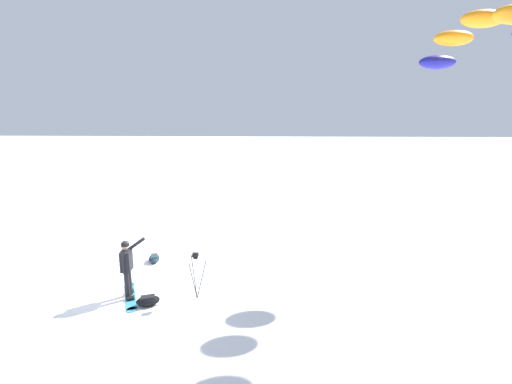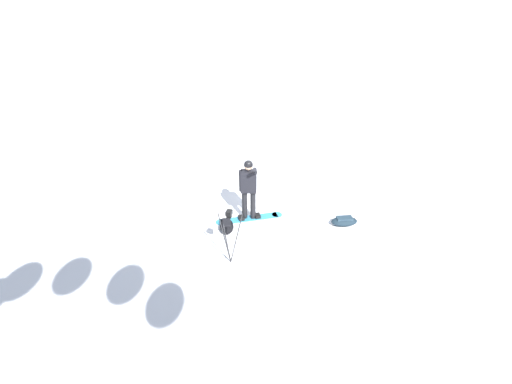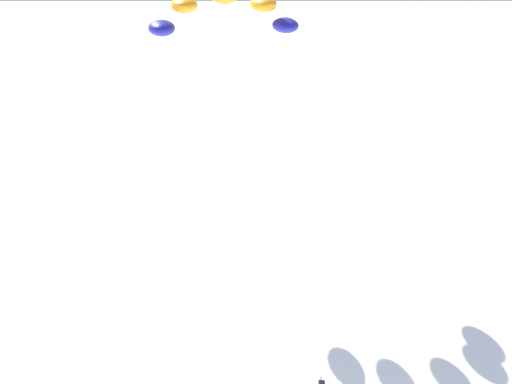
{
  "view_description": "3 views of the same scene",
  "coord_description": "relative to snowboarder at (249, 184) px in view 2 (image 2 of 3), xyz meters",
  "views": [
    {
      "loc": [
        8.34,
        4.77,
        4.72
      ],
      "look_at": [
        -0.82,
        3.91,
        2.89
      ],
      "focal_mm": 23.04,
      "sensor_mm": 36.0,
      "label": 1
    },
    {
      "loc": [
        -2.33,
        9.59,
        5.84
      ],
      "look_at": [
        -0.63,
        2.91,
        2.18
      ],
      "focal_mm": 29.48,
      "sensor_mm": 36.0,
      "label": 2
    },
    {
      "loc": [
        -1.13,
        -3.56,
        8.23
      ],
      "look_at": [
        -1.09,
        5.3,
        3.87
      ],
      "focal_mm": 31.39,
      "sensor_mm": 36.0,
      "label": 3
    }
  ],
  "objects": [
    {
      "name": "gear_bag_small",
      "position": [
        0.38,
        0.71,
        -0.87
      ],
      "size": [
        0.55,
        0.7,
        0.27
      ],
      "color": "black",
      "rests_on": "ground_plane"
    },
    {
      "name": "gear_bag_large",
      "position": [
        -2.47,
        -0.29,
        -0.89
      ],
      "size": [
        0.76,
        0.57,
        0.23
      ],
      "color": "#192833",
      "rests_on": "ground_plane"
    },
    {
      "name": "camera_tripod",
      "position": [
        -0.09,
        1.92,
        -0.05
      ],
      "size": [
        0.56,
        0.53,
        1.35
      ],
      "color": "#262628",
      "rests_on": "ground_plane"
    },
    {
      "name": "snowboarder",
      "position": [
        0.0,
        0.0,
        0.0
      ],
      "size": [
        0.57,
        0.63,
        1.69
      ],
      "color": "black",
      "rests_on": "ground_plane"
    },
    {
      "name": "snowboard",
      "position": [
        -0.02,
        0.02,
        -0.99
      ],
      "size": [
        1.62,
        1.0,
        0.1
      ],
      "color": "teal",
      "rests_on": "ground_plane"
    },
    {
      "name": "ground_plane",
      "position": [
        -0.2,
        -0.41,
        -1.01
      ],
      "size": [
        300.0,
        300.0,
        0.0
      ],
      "primitive_type": "plane",
      "color": "white"
    }
  ]
}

